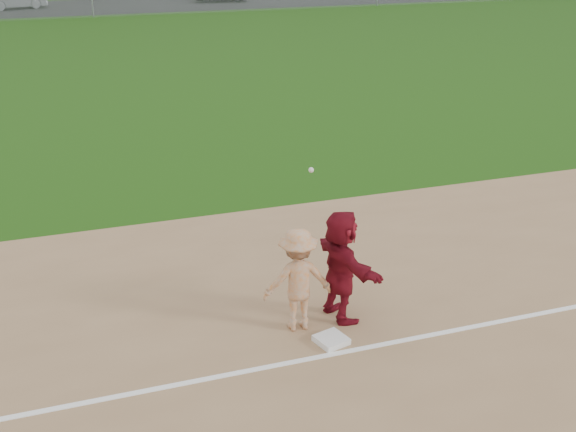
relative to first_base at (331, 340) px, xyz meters
name	(u,v)px	position (x,y,z in m)	size (l,w,h in m)	color
ground	(319,327)	(0.00, 0.50, -0.07)	(160.00, 160.00, 0.00)	#1D480D
foul_line	(339,353)	(0.00, -0.30, -0.04)	(60.00, 0.10, 0.01)	white
parking_asphalt	(86,7)	(0.00, 46.50, -0.06)	(120.00, 10.00, 0.01)	black
first_base	(331,340)	(0.00, 0.00, 0.00)	(0.43, 0.43, 0.10)	white
base_runner	(341,265)	(0.42, 0.67, 0.86)	(1.69, 0.54, 1.82)	maroon
first_base_play	(298,280)	(-0.32, 0.60, 0.78)	(1.12, 0.71, 2.56)	#A6A6A9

